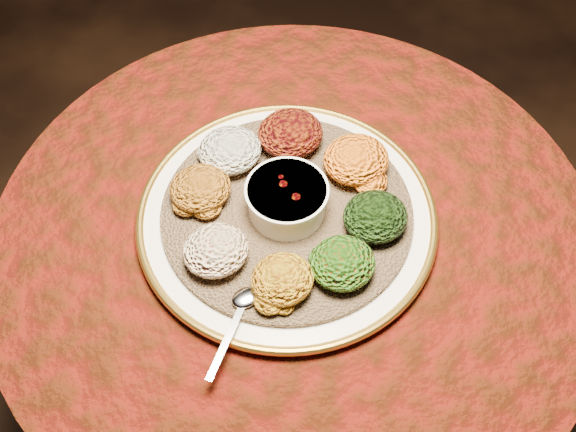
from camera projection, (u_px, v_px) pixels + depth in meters
table at (294, 278)px, 1.16m from camera, size 0.96×0.96×0.73m
platter at (287, 216)px, 1.00m from camera, size 0.53×0.53×0.02m
injera at (287, 212)px, 0.99m from camera, size 0.40×0.40×0.01m
stew_bowl at (287, 198)px, 0.96m from camera, size 0.13×0.13×0.05m
spoon at (243, 304)px, 0.89m from camera, size 0.12×0.10×0.01m
portion_ayib at (230, 150)px, 1.03m from camera, size 0.10×0.10×0.05m
portion_kitfo at (290, 133)px, 1.05m from camera, size 0.11×0.10×0.05m
portion_tikil at (356, 160)px, 1.01m from camera, size 0.11×0.10×0.05m
portion_gomen at (375, 217)px, 0.95m from camera, size 0.10×0.09×0.05m
portion_mixveg at (342, 263)px, 0.91m from camera, size 0.10×0.09×0.05m
portion_kik at (282, 279)px, 0.89m from camera, size 0.09×0.09×0.04m
portion_timatim at (216, 250)px, 0.92m from camera, size 0.10×0.09×0.05m
portion_shiro at (200, 188)px, 0.98m from camera, size 0.10×0.09×0.05m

